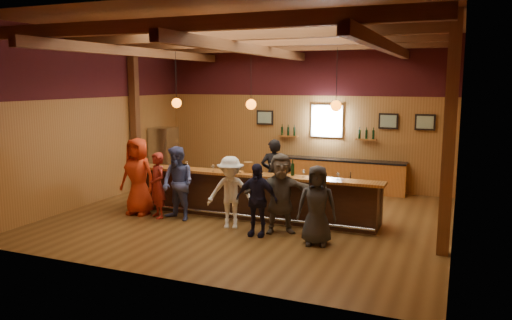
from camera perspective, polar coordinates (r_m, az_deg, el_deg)
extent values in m
plane|color=brown|center=(12.05, -0.55, -6.56)|extent=(9.00, 9.00, 0.00)
cube|color=#945D28|center=(15.40, 5.28, 5.31)|extent=(9.00, 0.04, 4.50)
cube|color=#945D28|center=(8.14, -11.63, 1.87)|extent=(9.00, 0.04, 4.50)
cube|color=#945D28|center=(14.03, -17.79, 4.56)|extent=(0.04, 8.00, 4.50)
cube|color=#945D28|center=(10.73, 22.17, 3.08)|extent=(0.04, 8.00, 4.50)
cube|color=brown|center=(11.68, -0.58, 15.23)|extent=(9.00, 8.00, 0.04)
cube|color=#3B1012|center=(15.36, 5.33, 10.52)|extent=(9.00, 0.01, 1.70)
cube|color=#3B1012|center=(13.99, -18.01, 10.28)|extent=(0.01, 8.00, 1.70)
cube|color=#3B1012|center=(10.70, 22.52, 10.56)|extent=(0.01, 8.00, 1.70)
cube|color=#552F18|center=(15.12, -13.69, 5.02)|extent=(0.22, 0.22, 4.50)
cube|color=#552F18|center=(9.74, 21.24, 2.59)|extent=(0.22, 0.22, 4.50)
cube|color=#552F18|center=(8.98, -8.35, 15.09)|extent=(8.80, 0.20, 0.25)
cube|color=#552F18|center=(10.74, -2.73, 14.15)|extent=(8.80, 0.20, 0.25)
cube|color=#552F18|center=(12.57, 1.25, 13.41)|extent=(8.80, 0.20, 0.25)
cube|color=#552F18|center=(14.45, 4.19, 12.82)|extent=(8.80, 0.20, 0.25)
cube|color=#552F18|center=(13.10, -13.02, 11.91)|extent=(0.18, 7.80, 0.22)
cube|color=#552F18|center=(11.63, -0.58, 12.53)|extent=(0.18, 7.80, 0.22)
cube|color=#552F18|center=(10.82, 14.58, 12.52)|extent=(0.18, 7.80, 0.22)
cube|color=black|center=(11.92, -0.55, -4.13)|extent=(6.00, 0.60, 1.05)
cube|color=#954F1B|center=(11.65, -0.90, -1.65)|extent=(6.30, 0.50, 0.06)
cube|color=black|center=(12.18, 0.14, -1.92)|extent=(6.00, 0.48, 0.05)
cube|color=black|center=(12.28, 0.14, -4.10)|extent=(6.00, 0.48, 0.90)
cube|color=silver|center=(11.60, 9.34, -2.83)|extent=(0.45, 0.40, 0.14)
cube|color=silver|center=(11.50, 11.77, -3.00)|extent=(0.45, 0.40, 0.14)
cylinder|color=silver|center=(11.64, -1.36, -6.36)|extent=(6.00, 0.06, 0.06)
cube|color=#954F1B|center=(15.05, 9.23, -1.77)|extent=(4.00, 0.50, 0.90)
cube|color=black|center=(14.97, 9.28, 0.01)|extent=(4.00, 0.52, 0.05)
cube|color=silver|center=(15.15, 8.11, 4.44)|extent=(0.95, 0.08, 0.95)
cube|color=white|center=(15.11, 8.06, 4.42)|extent=(0.78, 0.01, 0.78)
cube|color=black|center=(15.75, 1.02, 4.88)|extent=(0.55, 0.04, 0.45)
cube|color=silver|center=(15.73, 0.99, 4.87)|extent=(0.45, 0.01, 0.35)
cube|color=black|center=(14.80, 14.89, 4.31)|extent=(0.55, 0.04, 0.45)
cube|color=silver|center=(14.78, 14.88, 4.30)|extent=(0.45, 0.01, 0.35)
cube|color=black|center=(14.70, 18.76, 4.11)|extent=(0.55, 0.04, 0.45)
cube|color=silver|center=(14.68, 18.75, 4.10)|extent=(0.45, 0.01, 0.35)
cube|color=#954F1B|center=(15.47, 3.69, 2.74)|extent=(0.60, 0.18, 0.04)
cylinder|color=black|center=(15.52, 3.00, 3.32)|extent=(0.07, 0.07, 0.26)
cylinder|color=black|center=(15.46, 3.70, 3.29)|extent=(0.07, 0.07, 0.26)
cylinder|color=black|center=(15.40, 4.41, 3.26)|extent=(0.07, 0.07, 0.26)
cube|color=#954F1B|center=(14.88, 12.48, 2.30)|extent=(0.60, 0.18, 0.04)
cylinder|color=black|center=(14.90, 11.74, 2.91)|extent=(0.07, 0.07, 0.26)
cylinder|color=black|center=(14.87, 12.50, 2.87)|extent=(0.07, 0.07, 0.26)
cylinder|color=black|center=(14.83, 13.26, 2.83)|extent=(0.07, 0.07, 0.26)
cylinder|color=black|center=(12.53, -9.14, 9.31)|extent=(0.01, 0.01, 1.25)
sphere|color=orange|center=(12.54, -9.07, 6.45)|extent=(0.24, 0.24, 0.24)
cylinder|color=black|center=(11.61, -0.57, 9.45)|extent=(0.01, 0.01, 1.25)
sphere|color=orange|center=(11.62, -0.57, 6.37)|extent=(0.24, 0.24, 0.24)
cylinder|color=black|center=(10.99, 9.21, 9.37)|extent=(0.01, 0.01, 1.25)
sphere|color=orange|center=(11.00, 9.13, 6.11)|extent=(0.24, 0.24, 0.24)
cube|color=silver|center=(16.02, -10.48, 0.48)|extent=(0.70, 0.70, 1.80)
imported|color=red|center=(12.48, -13.34, -1.82)|extent=(0.93, 0.61, 1.89)
imported|color=maroon|center=(12.09, -11.20, -2.86)|extent=(0.68, 0.63, 1.57)
imported|color=#46518D|center=(11.79, -8.92, -2.67)|extent=(0.99, 0.85, 1.74)
imported|color=white|center=(11.04, -2.93, -3.72)|extent=(1.17, 0.89, 1.61)
imported|color=black|center=(10.49, 0.07, -4.55)|extent=(0.93, 0.43, 1.55)
imported|color=#595147|center=(10.69, 2.83, -3.82)|extent=(1.66, 1.16, 1.73)
imported|color=#292A2C|center=(9.98, 6.96, -5.17)|extent=(0.88, 0.67, 1.60)
imported|color=black|center=(12.68, 2.04, -1.62)|extent=(0.76, 0.63, 1.80)
cylinder|color=brown|center=(11.74, -0.88, -0.82)|extent=(0.22, 0.22, 0.24)
cylinder|color=black|center=(11.51, 2.45, -1.03)|extent=(0.07, 0.07, 0.24)
cylinder|color=black|center=(11.49, 2.46, -0.25)|extent=(0.02, 0.02, 0.08)
cylinder|color=black|center=(11.36, 4.21, -1.09)|extent=(0.08, 0.08, 0.28)
cylinder|color=black|center=(11.33, 4.22, -0.17)|extent=(0.03, 0.03, 0.10)
cylinder|color=silver|center=(12.72, -11.09, -0.76)|extent=(0.07, 0.07, 0.01)
cylinder|color=silver|center=(12.71, -11.10, -0.50)|extent=(0.01, 0.01, 0.11)
sphere|color=silver|center=(12.70, -11.11, -0.12)|extent=(0.08, 0.08, 0.08)
cylinder|color=silver|center=(12.56, -9.24, -0.83)|extent=(0.07, 0.07, 0.01)
cylinder|color=silver|center=(12.55, -9.25, -0.58)|extent=(0.01, 0.01, 0.10)
sphere|color=silver|center=(12.53, -9.25, -0.20)|extent=(0.08, 0.08, 0.08)
cylinder|color=silver|center=(12.45, -7.93, -0.89)|extent=(0.07, 0.07, 0.01)
cylinder|color=silver|center=(12.44, -7.94, -0.66)|extent=(0.01, 0.01, 0.09)
sphere|color=silver|center=(12.42, -7.95, -0.30)|extent=(0.08, 0.08, 0.08)
cylinder|color=silver|center=(11.92, -4.93, -1.28)|extent=(0.06, 0.06, 0.01)
cylinder|color=silver|center=(11.91, -4.93, -1.04)|extent=(0.01, 0.01, 0.09)
sphere|color=silver|center=(11.90, -4.94, -0.69)|extent=(0.07, 0.07, 0.07)
cylinder|color=silver|center=(11.68, -1.87, -1.46)|extent=(0.07, 0.07, 0.01)
cylinder|color=silver|center=(11.67, -1.87, -1.20)|extent=(0.01, 0.01, 0.10)
sphere|color=silver|center=(11.66, -1.87, -0.82)|extent=(0.08, 0.08, 0.08)
cylinder|color=silver|center=(11.39, 3.16, -1.74)|extent=(0.07, 0.07, 0.01)
cylinder|color=silver|center=(11.38, 3.16, -1.47)|extent=(0.01, 0.01, 0.10)
sphere|color=silver|center=(11.37, 3.16, -1.07)|extent=(0.08, 0.08, 0.08)
cylinder|color=silver|center=(11.22, 5.47, -1.93)|extent=(0.07, 0.07, 0.01)
cylinder|color=silver|center=(11.21, 5.47, -1.68)|extent=(0.01, 0.01, 0.09)
sphere|color=silver|center=(11.19, 5.48, -1.29)|extent=(0.08, 0.08, 0.08)
cylinder|color=silver|center=(10.98, 9.33, -2.25)|extent=(0.07, 0.07, 0.01)
cylinder|color=silver|center=(10.97, 9.34, -1.99)|extent=(0.01, 0.01, 0.09)
sphere|color=silver|center=(10.95, 9.35, -1.60)|extent=(0.07, 0.07, 0.07)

